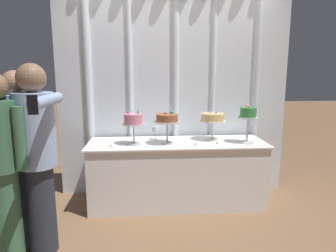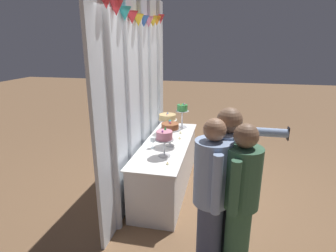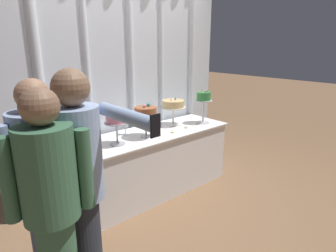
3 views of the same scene
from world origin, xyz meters
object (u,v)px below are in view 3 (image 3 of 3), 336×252
(cake_display_rightmost, at_px, (204,99))
(tealight_near_right, at_px, (186,127))
(tealight_far_left, at_px, (101,151))
(guest_man_pink_jacket, at_px, (45,189))
(cake_table, at_px, (151,163))
(cake_display_leftmost, at_px, (116,119))
(guest_girl_blue_dress, at_px, (80,180))
(cake_display_midright, at_px, (173,105))
(tealight_near_left, at_px, (173,132))
(guest_man_dark_suit, at_px, (52,208))
(wine_glass, at_px, (125,124))
(cake_display_midleft, at_px, (146,112))

(cake_display_rightmost, xyz_separation_m, tealight_near_right, (-0.34, -0.03, -0.30))
(tealight_far_left, relative_size, guest_man_pink_jacket, 0.02)
(cake_table, distance_m, cake_display_rightmost, 1.04)
(tealight_near_right, bearing_deg, cake_display_rightmost, 4.82)
(cake_display_leftmost, distance_m, guest_girl_blue_dress, 1.10)
(cake_display_midright, height_order, tealight_far_left, cake_display_midright)
(cake_display_rightmost, distance_m, tealight_near_left, 0.66)
(tealight_near_left, bearing_deg, cake_display_rightmost, 5.61)
(cake_display_leftmost, relative_size, tealight_far_left, 10.52)
(cake_display_leftmost, distance_m, guest_man_dark_suit, 1.36)
(cake_display_rightmost, xyz_separation_m, guest_man_pink_jacket, (-2.22, -0.62, -0.21))
(cake_table, height_order, tealight_far_left, tealight_far_left)
(cake_display_rightmost, distance_m, tealight_near_right, 0.45)
(cake_display_leftmost, xyz_separation_m, cake_display_midright, (0.92, 0.16, -0.01))
(cake_display_leftmost, bearing_deg, cake_display_midright, 9.75)
(cake_display_leftmost, height_order, tealight_near_left, cake_display_leftmost)
(wine_glass, xyz_separation_m, guest_girl_blue_dress, (-1.01, -1.01, 0.03))
(cake_display_rightmost, height_order, guest_man_pink_jacket, guest_man_pink_jacket)
(cake_display_rightmost, bearing_deg, cake_display_midleft, 178.04)
(cake_display_leftmost, distance_m, tealight_near_right, 0.97)
(cake_display_midright, xyz_separation_m, guest_man_dark_suit, (-1.91, -1.07, -0.16))
(cake_display_midright, height_order, tealight_near_left, cake_display_midright)
(tealight_near_right, bearing_deg, cake_display_leftmost, 176.47)
(cake_display_rightmost, height_order, tealight_near_right, cake_display_rightmost)
(tealight_near_right, xyz_separation_m, guest_girl_blue_dress, (-1.70, -0.73, 0.14))
(wine_glass, bearing_deg, guest_man_dark_suit, -137.58)
(cake_table, xyz_separation_m, wine_glass, (-0.25, 0.15, 0.49))
(cake_display_midleft, bearing_deg, cake_display_midright, 15.92)
(cake_display_midleft, relative_size, guest_man_dark_suit, 0.24)
(cake_display_midright, bearing_deg, wine_glass, 174.58)
(guest_man_dark_suit, bearing_deg, cake_display_midright, 29.18)
(tealight_near_left, relative_size, guest_man_dark_suit, 0.03)
(cake_table, relative_size, cake_display_midright, 5.74)
(guest_man_dark_suit, bearing_deg, tealight_far_left, 47.30)
(cake_display_midright, relative_size, guest_man_pink_jacket, 0.23)
(cake_display_rightmost, xyz_separation_m, tealight_far_left, (-1.51, -0.06, -0.30))
(tealight_far_left, xyz_separation_m, guest_man_dark_suit, (-0.75, -0.82, 0.09))
(cake_display_rightmost, xyz_separation_m, wine_glass, (-1.03, 0.25, -0.19))
(tealight_near_left, xyz_separation_m, guest_man_dark_suit, (-1.68, -0.82, 0.09))
(tealight_far_left, distance_m, guest_man_pink_jacket, 0.91)
(tealight_near_right, distance_m, guest_girl_blue_dress, 1.85)
(cake_display_rightmost, relative_size, guest_man_dark_suit, 0.28)
(cake_table, distance_m, guest_man_pink_jacket, 1.68)
(tealight_near_left, distance_m, guest_man_dark_suit, 1.87)
(cake_display_midleft, height_order, guest_girl_blue_dress, guest_girl_blue_dress)
(tealight_near_right, bearing_deg, cake_table, 163.52)
(cake_display_midright, xyz_separation_m, cake_display_rightmost, (0.36, -0.19, 0.06))
(cake_table, distance_m, cake_display_midright, 0.76)
(cake_display_rightmost, bearing_deg, wine_glass, 166.32)
(cake_table, relative_size, wine_glass, 12.95)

